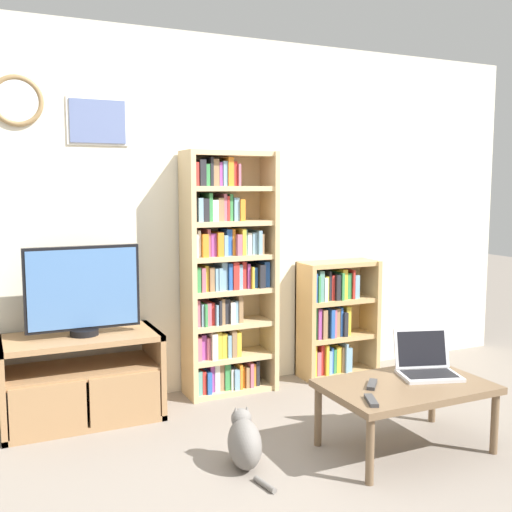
{
  "coord_description": "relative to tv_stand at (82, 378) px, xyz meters",
  "views": [
    {
      "loc": [
        -1.35,
        -2.43,
        1.52
      ],
      "look_at": [
        0.21,
        0.94,
        1.08
      ],
      "focal_mm": 42.0,
      "sensor_mm": 36.0,
      "label": 1
    }
  ],
  "objects": [
    {
      "name": "remote_far_from_laptop",
      "position": [
        1.26,
        -1.38,
        0.12
      ],
      "size": [
        0.1,
        0.16,
        0.02
      ],
      "rotation": [
        0.0,
        0.0,
        2.75
      ],
      "color": "#38383A",
      "rests_on": "coffee_table"
    },
    {
      "name": "laptop",
      "position": [
        1.83,
        -1.13,
        0.17
      ],
      "size": [
        0.41,
        0.37,
        0.26
      ],
      "rotation": [
        0.0,
        0.0,
        -0.3
      ],
      "color": "silver",
      "rests_on": "coffee_table"
    },
    {
      "name": "remote_near_laptop",
      "position": [
        1.42,
        -1.17,
        0.12
      ],
      "size": [
        0.14,
        0.15,
        0.02
      ],
      "rotation": [
        0.0,
        0.0,
        2.41
      ],
      "color": "#38383A",
      "rests_on": "coffee_table"
    },
    {
      "name": "cat",
      "position": [
        0.69,
        -1.02,
        -0.15
      ],
      "size": [
        0.24,
        0.5,
        0.31
      ],
      "rotation": [
        0.0,
        0.0,
        -0.2
      ],
      "color": "slate",
      "rests_on": "ground_plane"
    },
    {
      "name": "tv_stand",
      "position": [
        0.0,
        0.0,
        0.0
      ],
      "size": [
        0.99,
        0.5,
        0.57
      ],
      "color": "#9E754C",
      "rests_on": "ground_plane"
    },
    {
      "name": "wall_back",
      "position": [
        0.8,
        0.32,
        1.02
      ],
      "size": [
        5.93,
        0.09,
        2.6
      ],
      "color": "beige",
      "rests_on": "ground_plane"
    },
    {
      "name": "bookshelf_short",
      "position": [
        1.98,
        0.15,
        0.17
      ],
      "size": [
        0.64,
        0.27,
        0.92
      ],
      "color": "tan",
      "rests_on": "ground_plane"
    },
    {
      "name": "ground_plane",
      "position": [
        0.81,
        -1.43,
        -0.29
      ],
      "size": [
        18.0,
        18.0,
        0.0
      ],
      "primitive_type": "plane",
      "color": "gray"
    },
    {
      "name": "television",
      "position": [
        0.03,
        0.0,
        0.57
      ],
      "size": [
        0.71,
        0.18,
        0.58
      ],
      "color": "black",
      "rests_on": "tv_stand"
    },
    {
      "name": "coffee_table",
      "position": [
        1.62,
        -1.21,
        0.07
      ],
      "size": [
        0.94,
        0.6,
        0.39
      ],
      "color": "brown",
      "rests_on": "ground_plane"
    },
    {
      "name": "bookshelf_tall",
      "position": [
        1.05,
        0.14,
        0.57
      ],
      "size": [
        0.67,
        0.29,
        1.76
      ],
      "color": "tan",
      "rests_on": "ground_plane"
    }
  ]
}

